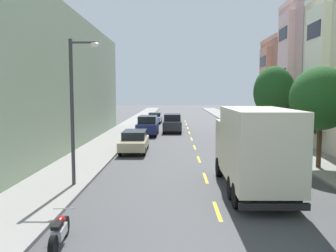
{
  "coord_description": "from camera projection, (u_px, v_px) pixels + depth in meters",
  "views": [
    {
      "loc": [
        -1.55,
        -5.69,
        4.3
      ],
      "look_at": [
        -2.18,
        28.05,
        1.08
      ],
      "focal_mm": 38.48,
      "sensor_mm": 36.0,
      "label": 1
    }
  ],
  "objects": [
    {
      "name": "street_lamp",
      "position": [
        75.0,
        101.0,
        15.89
      ],
      "size": [
        1.35,
        0.28,
        6.45
      ],
      "color": "#38383D",
      "rests_on": "sidewalk_left"
    },
    {
      "name": "parked_sedan_burgundy",
      "position": [
        262.0,
        145.0,
        24.22
      ],
      "size": [
        1.92,
        4.55,
        1.43
      ],
      "color": "maroon",
      "rests_on": "ground_plane"
    },
    {
      "name": "parked_sedan_sky",
      "position": [
        155.0,
        118.0,
        49.3
      ],
      "size": [
        1.89,
        4.54,
        1.43
      ],
      "color": "#7A9EC6",
      "rests_on": "ground_plane"
    },
    {
      "name": "street_tree_third",
      "position": [
        274.0,
        92.0,
        28.77
      ],
      "size": [
        3.24,
        3.24,
        6.2
      ],
      "color": "#47331E",
      "rests_on": "sidewalk_right"
    },
    {
      "name": "moving_charcoal_sedan",
      "position": [
        172.0,
        123.0,
        38.53
      ],
      "size": [
        1.95,
        4.8,
        1.93
      ],
      "color": "#333338",
      "rests_on": "ground_plane"
    },
    {
      "name": "parked_suv_navy",
      "position": [
        148.0,
        125.0,
        35.53
      ],
      "size": [
        1.99,
        4.82,
        1.93
      ],
      "color": "navy",
      "rests_on": "ground_plane"
    },
    {
      "name": "parked_wagon_champagne",
      "position": [
        135.0,
        141.0,
        25.78
      ],
      "size": [
        1.88,
        4.72,
        1.5
      ],
      "color": "tan",
      "rests_on": "ground_plane"
    },
    {
      "name": "lane_centerline_dashes",
      "position": [
        193.0,
        143.0,
        30.42
      ],
      "size": [
        0.14,
        47.2,
        0.01
      ],
      "color": "yellow",
      "rests_on": "ground_plane"
    },
    {
      "name": "sidewalk_left",
      "position": [
        116.0,
        137.0,
        34.03
      ],
      "size": [
        3.2,
        120.0,
        0.14
      ],
      "primitive_type": "cube",
      "color": "gray",
      "rests_on": "ground_plane"
    },
    {
      "name": "street_tree_second",
      "position": [
        321.0,
        99.0,
        19.52
      ],
      "size": [
        3.33,
        3.33,
        5.54
      ],
      "color": "#47331E",
      "rests_on": "sidewalk_right"
    },
    {
      "name": "parked_motorcycle",
      "position": [
        60.0,
        232.0,
        10.01
      ],
      "size": [
        0.62,
        2.05,
        0.9
      ],
      "color": "black",
      "rests_on": "ground_plane"
    },
    {
      "name": "ground_plane",
      "position": [
        190.0,
        135.0,
        35.9
      ],
      "size": [
        160.0,
        160.0,
        0.0
      ],
      "primitive_type": "plane",
      "color": "#424244"
    },
    {
      "name": "apartment_block_opposite",
      "position": [
        5.0,
        81.0,
        25.72
      ],
      "size": [
        10.0,
        36.0,
        10.08
      ],
      "primitive_type": "cube",
      "color": "#99AD8E",
      "rests_on": "ground_plane"
    },
    {
      "name": "townhouse_fifth_terracotta",
      "position": [
        318.0,
        86.0,
        39.72
      ],
      "size": [
        11.93,
        7.04,
        10.21
      ],
      "color": "#B27560",
      "rests_on": "ground_plane"
    },
    {
      "name": "delivery_box_truck",
      "position": [
        254.0,
        146.0,
        15.21
      ],
      "size": [
        2.45,
        7.16,
        3.63
      ],
      "color": "beige",
      "rests_on": "ground_plane"
    },
    {
      "name": "sidewalk_right",
      "position": [
        267.0,
        137.0,
        33.77
      ],
      "size": [
        3.2,
        120.0,
        0.14
      ],
      "primitive_type": "cube",
      "color": "gray",
      "rests_on": "ground_plane"
    }
  ]
}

